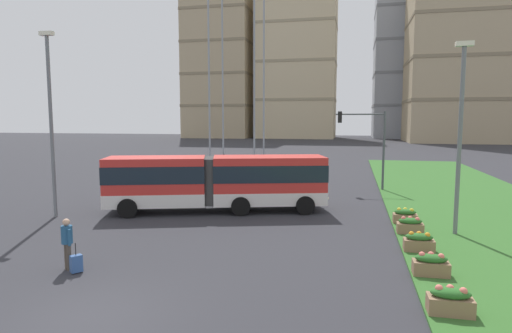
{
  "coord_description": "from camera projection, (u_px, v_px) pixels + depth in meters",
  "views": [
    {
      "loc": [
        6.42,
        -9.33,
        5.0
      ],
      "look_at": [
        0.78,
        15.68,
        2.2
      ],
      "focal_mm": 30.26,
      "sensor_mm": 36.0,
      "label": 1
    }
  ],
  "objects": [
    {
      "name": "apartment_tower_westcentre",
      "position": [
        297.0,
        65.0,
        116.07
      ],
      "size": [
        20.65,
        14.74,
        39.32
      ],
      "color": "beige",
      "rests_on": "ground"
    },
    {
      "name": "flower_planter_2",
      "position": [
        419.0,
        242.0,
        16.17
      ],
      "size": [
        1.1,
        0.56,
        0.74
      ],
      "color": "#937051",
      "rests_on": "grass_median"
    },
    {
      "name": "apartment_tower_west",
      "position": [
        222.0,
        47.0,
        120.42
      ],
      "size": [
        18.02,
        18.97,
        50.33
      ],
      "color": "tan",
      "rests_on": "ground"
    },
    {
      "name": "articulated_bus",
      "position": [
        217.0,
        181.0,
        23.42
      ],
      "size": [
        11.98,
        5.93,
        3.0
      ],
      "color": "red",
      "rests_on": "ground"
    },
    {
      "name": "streetlight_median",
      "position": [
        460.0,
        130.0,
        18.18
      ],
      "size": [
        0.7,
        0.28,
        8.22
      ],
      "color": "slate",
      "rests_on": "ground"
    },
    {
      "name": "streetlight_left",
      "position": [
        51.0,
        117.0,
        21.73
      ],
      "size": [
        0.7,
        0.28,
        9.33
      ],
      "color": "slate",
      "rests_on": "ground"
    },
    {
      "name": "apartment_tower_eastcentre",
      "position": [
        461.0,
        42.0,
        93.83
      ],
      "size": [
        21.9,
        18.25,
        43.77
      ],
      "color": "tan",
      "rests_on": "ground"
    },
    {
      "name": "apartment_tower_centre",
      "position": [
        402.0,
        60.0,
        115.93
      ],
      "size": [
        14.54,
        16.03,
        41.69
      ],
      "color": "#9EA3AD",
      "rests_on": "ground"
    },
    {
      "name": "flower_planter_1",
      "position": [
        431.0,
        264.0,
        13.67
      ],
      "size": [
        1.1,
        0.56,
        0.74
      ],
      "color": "#937051",
      "rests_on": "grass_median"
    },
    {
      "name": "flower_planter_3",
      "position": [
        410.0,
        225.0,
        18.7
      ],
      "size": [
        1.1,
        0.56,
        0.74
      ],
      "color": "#937051",
      "rests_on": "grass_median"
    },
    {
      "name": "pedestrian_crossing",
      "position": [
        67.0,
        240.0,
        14.31
      ],
      "size": [
        0.49,
        0.38,
        1.74
      ],
      "color": "#4C4238",
      "rests_on": "ground"
    },
    {
      "name": "car_white_van",
      "position": [
        193.0,
        173.0,
        34.46
      ],
      "size": [
        4.58,
        2.44,
        1.58
      ],
      "color": "silver",
      "rests_on": "ground"
    },
    {
      "name": "flower_planter_0",
      "position": [
        450.0,
        301.0,
        10.93
      ],
      "size": [
        1.1,
        0.56,
        0.74
      ],
      "color": "#937051",
      "rests_on": "grass_median"
    },
    {
      "name": "traffic_light_far_right",
      "position": [
        367.0,
        136.0,
        30.29
      ],
      "size": [
        3.44,
        0.28,
        5.57
      ],
      "color": "#474C51",
      "rests_on": "ground"
    },
    {
      "name": "flower_planter_4",
      "position": [
        405.0,
        216.0,
        20.53
      ],
      "size": [
        1.1,
        0.56,
        0.74
      ],
      "color": "#937051",
      "rests_on": "grass_median"
    },
    {
      "name": "transmission_pylon",
      "position": [
        237.0,
        23.0,
        57.12
      ],
      "size": [
        9.0,
        6.24,
        32.62
      ],
      "color": "gray",
      "rests_on": "ground"
    },
    {
      "name": "ground_plane",
      "position": [
        91.0,
        316.0,
        10.99
      ],
      "size": [
        260.0,
        260.0,
        0.0
      ],
      "primitive_type": "plane",
      "color": "#2D2D33"
    },
    {
      "name": "rolling_suitcase",
      "position": [
        76.0,
        263.0,
        14.09
      ],
      "size": [
        0.41,
        0.43,
        0.97
      ],
      "color": "#335693",
      "rests_on": "ground"
    }
  ]
}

